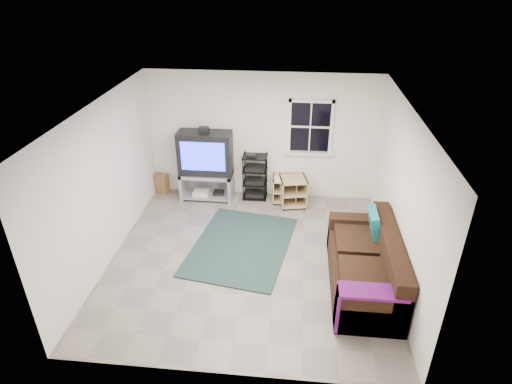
# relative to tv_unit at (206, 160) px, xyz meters

# --- Properties ---
(room) EXTENTS (4.60, 4.62, 4.60)m
(room) POSITION_rel_tv_unit_xyz_m (2.07, 0.26, 0.62)
(room) COLOR gray
(room) RESTS_ON ground
(tv_unit) EXTENTS (1.07, 0.53, 1.57)m
(tv_unit) POSITION_rel_tv_unit_xyz_m (0.00, 0.00, 0.00)
(tv_unit) COLOR #A7A7AF
(tv_unit) RESTS_ON ground
(av_rack) EXTENTS (0.50, 0.36, 0.99)m
(av_rack) POSITION_rel_tv_unit_xyz_m (0.99, 0.09, -0.43)
(av_rack) COLOR black
(av_rack) RESTS_ON ground
(side_table_left) EXTENTS (0.60, 0.60, 0.60)m
(side_table_left) POSITION_rel_tv_unit_xyz_m (1.78, -0.10, -0.54)
(side_table_left) COLOR tan
(side_table_left) RESTS_ON ground
(side_table_right) EXTENTS (0.51, 0.53, 0.56)m
(side_table_right) POSITION_rel_tv_unit_xyz_m (1.61, 0.05, -0.55)
(side_table_right) COLOR tan
(side_table_right) RESTS_ON ground
(sofa) EXTENTS (0.95, 2.15, 0.98)m
(sofa) POSITION_rel_tv_unit_xyz_m (2.95, -2.49, -0.51)
(sofa) COLOR black
(sofa) RESTS_ON ground
(shag_rug) EXTENTS (1.93, 2.42, 0.03)m
(shag_rug) POSITION_rel_tv_unit_xyz_m (0.93, -1.67, -0.85)
(shag_rug) COLOR black
(shag_rug) RESTS_ON ground
(paper_bag) EXTENTS (0.33, 0.26, 0.41)m
(paper_bag) POSITION_rel_tv_unit_xyz_m (-1.04, 0.14, -0.65)
(paper_bag) COLOR brown
(paper_bag) RESTS_ON ground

